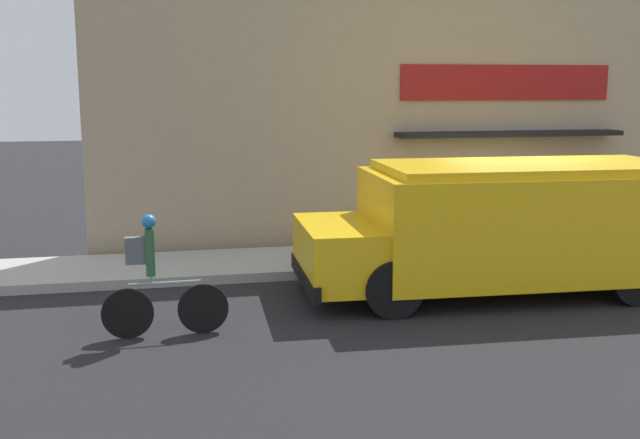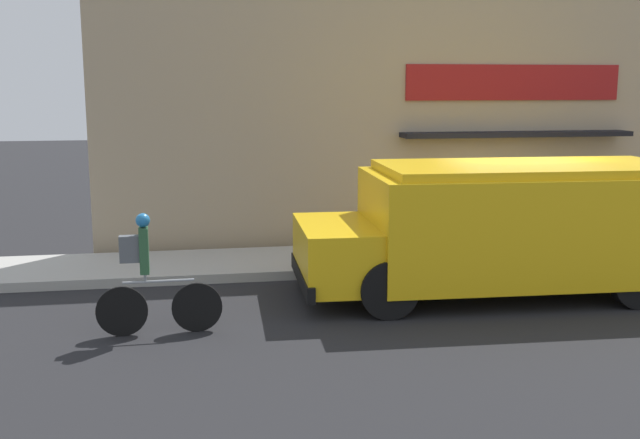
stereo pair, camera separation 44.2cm
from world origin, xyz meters
TOP-DOWN VIEW (x-y plane):
  - ground_plane at (0.00, 0.00)m, footprint 70.00×70.00m
  - sidewalk at (0.00, 1.02)m, footprint 28.00×2.04m
  - storefront at (0.02, 2.40)m, footprint 15.40×0.76m
  - school_bus at (-0.77, -1.41)m, footprint 6.35×3.00m
  - cyclist at (-6.36, -2.50)m, footprint 1.69×0.20m
  - trash_bin at (0.22, 1.14)m, footprint 0.59×0.59m

SIDE VIEW (x-z plane):
  - ground_plane at x=0.00m, z-range 0.00..0.00m
  - sidewalk at x=0.00m, z-range 0.00..0.17m
  - trash_bin at x=0.22m, z-range 0.17..0.98m
  - cyclist at x=-6.36m, z-range -0.06..1.63m
  - school_bus at x=-0.77m, z-range 0.08..2.19m
  - storefront at x=0.02m, z-range 0.00..5.70m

